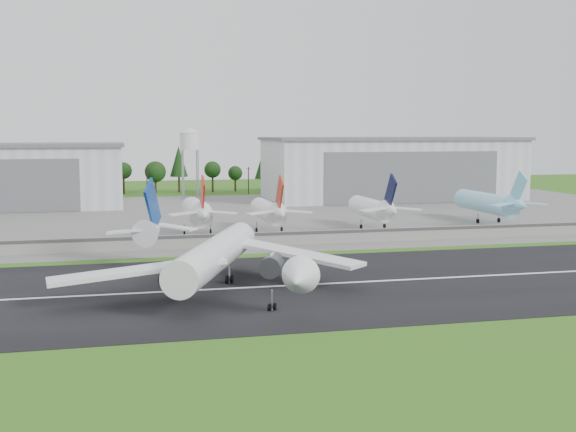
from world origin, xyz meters
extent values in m
plane|color=#2D6217|center=(0.00, 0.00, 0.00)|extent=(600.00, 600.00, 0.00)
cube|color=black|center=(0.00, 10.00, 0.05)|extent=(320.00, 60.00, 0.10)
cube|color=white|center=(0.00, 10.00, 0.11)|extent=(220.00, 1.00, 0.02)
cube|color=slate|center=(0.00, 120.00, 0.05)|extent=(320.00, 150.00, 0.10)
cube|color=gray|center=(0.00, 55.00, 1.75)|extent=(240.00, 0.50, 3.50)
cube|color=#38383A|center=(0.00, 54.70, 3.00)|extent=(240.00, 0.12, 0.70)
cube|color=silver|center=(75.00, 165.00, 12.00)|extent=(100.00, 45.00, 24.00)
cube|color=#595B60|center=(75.00, 165.00, 24.60)|extent=(102.00, 47.00, 1.20)
cube|color=#595B60|center=(75.00, 142.35, 10.08)|extent=(70.00, 0.30, 19.68)
cylinder|color=#99999E|center=(-8.00, 182.00, 10.00)|extent=(0.50, 0.50, 20.00)
cylinder|color=#99999E|center=(-2.00, 188.00, 10.00)|extent=(0.50, 0.50, 20.00)
cylinder|color=silver|center=(-5.00, 185.00, 23.50)|extent=(8.00, 8.00, 7.00)
cone|color=silver|center=(-5.00, 185.00, 28.20)|extent=(8.40, 8.40, 2.40)
cylinder|color=white|center=(-17.89, 10.00, 6.20)|extent=(21.29, 43.13, 5.80)
cone|color=white|center=(-8.87, -13.32, 6.20)|extent=(7.57, 7.69, 5.80)
cone|color=white|center=(-27.45, 34.71, 7.40)|extent=(8.39, 10.38, 5.51)
cube|color=navy|center=(-27.27, 34.25, 12.70)|extent=(3.91, 9.08, 11.13)
cube|color=white|center=(-3.18, 13.55, 5.40)|extent=(22.46, 24.76, 2.65)
cylinder|color=#333338|center=(-7.77, 10.16, 3.80)|extent=(5.53, 6.50, 3.80)
cube|color=white|center=(-22.61, 36.05, 7.80)|extent=(9.00, 8.17, 0.98)
cube|color=white|center=(-31.16, 2.72, 5.40)|extent=(28.44, 8.80, 2.65)
cylinder|color=#333338|center=(-25.49, 3.31, 3.80)|extent=(5.53, 6.50, 3.80)
cube|color=white|center=(-31.93, 32.44, 7.80)|extent=(9.16, 3.69, 0.98)
cube|color=#99999E|center=(-16.45, 6.27, 1.70)|extent=(20.15, 31.59, 3.20)
cylinder|color=black|center=(-23.17, 11.17, 0.85)|extent=(0.91, 1.54, 1.50)
cylinder|color=white|center=(-13.67, 80.00, 5.99)|extent=(5.98, 24.00, 5.98)
cone|color=white|center=(-13.67, 64.50, 6.99)|extent=(5.68, 7.00, 5.68)
cube|color=#AE1A0D|center=(-13.67, 65.00, 11.79)|extent=(0.45, 8.59, 10.02)
cylinder|color=#99999E|center=(-17.17, 78.00, 1.50)|extent=(0.32, 0.32, 3.00)
cylinder|color=#99999E|center=(-10.17, 78.00, 1.50)|extent=(0.32, 0.32, 3.00)
cylinder|color=black|center=(-17.17, 78.00, 0.80)|extent=(0.40, 1.40, 1.40)
cylinder|color=white|center=(5.83, 80.00, 5.71)|extent=(5.43, 24.00, 5.43)
cone|color=white|center=(5.83, 64.50, 6.71)|extent=(5.16, 7.00, 5.16)
cube|color=#9B1E0B|center=(5.83, 65.00, 11.51)|extent=(0.45, 8.59, 10.02)
cylinder|color=#99999E|center=(2.33, 78.00, 1.50)|extent=(0.32, 0.32, 3.00)
cylinder|color=#99999E|center=(9.33, 78.00, 1.50)|extent=(0.32, 0.32, 3.00)
cylinder|color=black|center=(2.33, 78.00, 0.80)|extent=(0.40, 1.40, 1.40)
cylinder|color=white|center=(35.75, 80.00, 5.74)|extent=(5.48, 24.00, 5.48)
cone|color=white|center=(35.75, 64.50, 6.74)|extent=(5.21, 7.00, 5.21)
cube|color=black|center=(35.75, 65.00, 11.54)|extent=(0.45, 8.59, 10.02)
cylinder|color=#99999E|center=(32.25, 78.00, 1.50)|extent=(0.32, 0.32, 3.00)
cylinder|color=#99999E|center=(39.25, 78.00, 1.50)|extent=(0.32, 0.32, 3.00)
cylinder|color=black|center=(32.25, 78.00, 0.80)|extent=(0.40, 1.40, 1.40)
cylinder|color=#8DD8F4|center=(74.36, 85.00, 6.03)|extent=(6.05, 30.00, 6.05)
cone|color=#8DD8F4|center=(74.36, 66.50, 7.03)|extent=(5.75, 7.00, 5.75)
cube|color=#6BC5DB|center=(74.36, 67.00, 11.83)|extent=(0.45, 8.59, 10.02)
cylinder|color=#99999E|center=(70.86, 83.00, 1.50)|extent=(0.32, 0.32, 3.00)
cylinder|color=#99999E|center=(77.86, 83.00, 1.50)|extent=(0.32, 0.32, 3.00)
cylinder|color=black|center=(70.86, 83.00, 0.80)|extent=(0.40, 1.40, 1.40)
camera|label=1|loc=(-33.87, -112.79, 27.36)|focal=45.00mm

